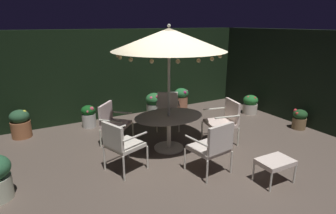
# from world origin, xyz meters

# --- Properties ---
(ground_plane) EXTENTS (7.95, 6.66, 0.02)m
(ground_plane) POSITION_xyz_m (0.00, 0.00, -0.01)
(ground_plane) COLOR brown
(hedge_backdrop_rear) EXTENTS (7.95, 0.30, 2.48)m
(hedge_backdrop_rear) POSITION_xyz_m (0.00, 3.18, 1.24)
(hedge_backdrop_rear) COLOR black
(hedge_backdrop_rear) RESTS_ON ground_plane
(hedge_backdrop_right) EXTENTS (0.30, 6.66, 2.48)m
(hedge_backdrop_right) POSITION_xyz_m (3.82, 0.00, 1.24)
(hedge_backdrop_right) COLOR black
(hedge_backdrop_right) RESTS_ON ground_plane
(patio_dining_table) EXTENTS (1.51, 1.13, 0.76)m
(patio_dining_table) POSITION_xyz_m (-0.14, 0.39, 0.58)
(patio_dining_table) COLOR silver
(patio_dining_table) RESTS_ON ground_plane
(patio_umbrella) EXTENTS (2.30, 2.30, 2.62)m
(patio_umbrella) POSITION_xyz_m (-0.14, 0.39, 2.32)
(patio_umbrella) COLOR silver
(patio_umbrella) RESTS_ON ground_plane
(patio_chair_north) EXTENTS (0.84, 0.84, 0.92)m
(patio_chair_north) POSITION_xyz_m (-1.10, 1.28, 0.53)
(patio_chair_north) COLOR silver
(patio_chair_north) RESTS_ON ground_plane
(patio_chair_northeast) EXTENTS (0.76, 0.75, 0.97)m
(patio_chair_northeast) POSITION_xyz_m (-1.37, -0.05, 0.58)
(patio_chair_northeast) COLOR silver
(patio_chair_northeast) RESTS_ON ground_plane
(patio_chair_east) EXTENTS (0.71, 0.70, 1.00)m
(patio_chair_east) POSITION_xyz_m (0.02, -0.92, 0.57)
(patio_chair_east) COLOR beige
(patio_chair_east) RESTS_ON ground_plane
(patio_chair_southeast) EXTENTS (0.76, 0.77, 0.97)m
(patio_chair_southeast) POSITION_xyz_m (1.15, 0.10, 0.56)
(patio_chair_southeast) COLOR silver
(patio_chair_southeast) RESTS_ON ground_plane
(patio_chair_south) EXTENTS (0.78, 0.77, 0.90)m
(patio_chair_south) POSITION_xyz_m (0.47, 1.54, 0.53)
(patio_chair_south) COLOR beige
(patio_chair_south) RESTS_ON ground_plane
(ottoman_footrest) EXTENTS (0.61, 0.43, 0.42)m
(ottoman_footrest) POSITION_xyz_m (0.79, -1.66, 0.37)
(ottoman_footrest) COLOR silver
(ottoman_footrest) RESTS_ON ground_plane
(potted_plant_back_left) EXTENTS (0.37, 0.37, 0.59)m
(potted_plant_back_left) POSITION_xyz_m (-1.34, 2.55, 0.31)
(potted_plant_back_left) COLOR silver
(potted_plant_back_left) RESTS_ON ground_plane
(potted_plant_back_center) EXTENTS (0.43, 0.43, 0.57)m
(potted_plant_back_center) POSITION_xyz_m (3.20, 1.33, 0.29)
(potted_plant_back_center) COLOR beige
(potted_plant_back_center) RESTS_ON ground_plane
(potted_plant_right_near) EXTENTS (0.36, 0.35, 0.52)m
(potted_plant_right_near) POSITION_xyz_m (3.39, -0.22, 0.27)
(potted_plant_right_near) COLOR olive
(potted_plant_right_near) RESTS_ON ground_plane
(potted_plant_right_far) EXTENTS (0.45, 0.45, 0.68)m
(potted_plant_right_far) POSITION_xyz_m (-2.93, 2.65, 0.34)
(potted_plant_right_far) COLOR #A6653F
(potted_plant_right_far) RESTS_ON ground_plane
(potted_plant_left_far) EXTENTS (0.44, 0.47, 0.65)m
(potted_plant_left_far) POSITION_xyz_m (1.67, 2.80, 0.35)
(potted_plant_left_far) COLOR #A1664A
(potted_plant_left_far) RESTS_ON ground_plane
(potted_plant_front_corner) EXTENTS (0.51, 0.51, 0.70)m
(potted_plant_front_corner) POSITION_xyz_m (0.55, 2.49, 0.37)
(potted_plant_front_corner) COLOR beige
(potted_plant_front_corner) RESTS_ON ground_plane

